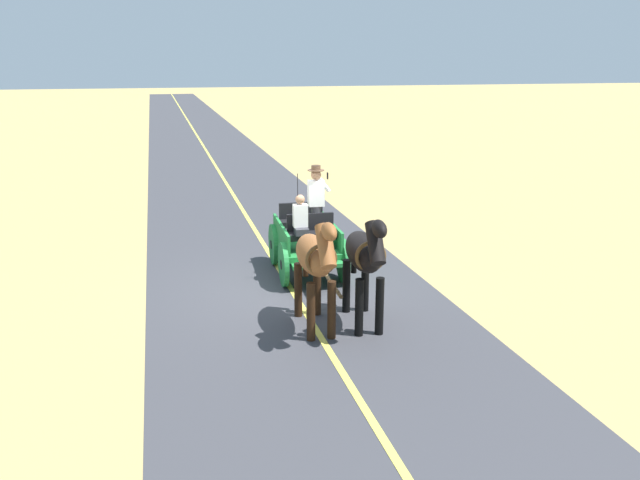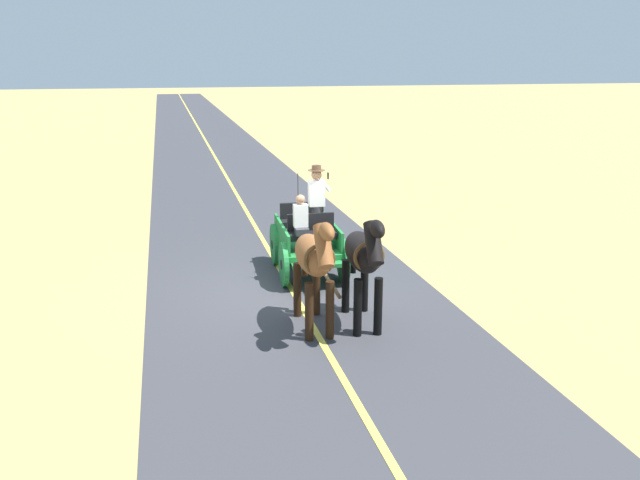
{
  "view_description": "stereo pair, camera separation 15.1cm",
  "coord_description": "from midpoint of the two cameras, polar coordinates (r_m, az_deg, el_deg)",
  "views": [
    {
      "loc": [
        2.54,
        12.34,
        4.67
      ],
      "look_at": [
        -0.58,
        0.36,
        1.1
      ],
      "focal_mm": 35.22,
      "sensor_mm": 36.0,
      "label": 1
    },
    {
      "loc": [
        2.4,
        12.37,
        4.67
      ],
      "look_at": [
        -0.58,
        0.36,
        1.1
      ],
      "focal_mm": 35.22,
      "sensor_mm": 36.0,
      "label": 2
    }
  ],
  "objects": [
    {
      "name": "ground_plane",
      "position": [
        13.44,
        -2.44,
        -4.26
      ],
      "size": [
        200.0,
        200.0,
        0.0
      ],
      "primitive_type": "plane",
      "color": "tan"
    },
    {
      "name": "road_surface",
      "position": [
        13.44,
        -2.44,
        -4.24
      ],
      "size": [
        5.93,
        160.0,
        0.01
      ],
      "primitive_type": "cube",
      "color": "#38383D",
      "rests_on": "ground"
    },
    {
      "name": "road_centre_stripe",
      "position": [
        13.43,
        -2.44,
        -4.22
      ],
      "size": [
        0.12,
        160.0,
        0.0
      ],
      "primitive_type": "cube",
      "color": "#DBCC4C",
      "rests_on": "road_surface"
    },
    {
      "name": "horse_drawn_carriage",
      "position": [
        14.0,
        -0.79,
        0.11
      ],
      "size": [
        1.5,
        4.51,
        2.5
      ],
      "color": "#1E7233",
      "rests_on": "ground"
    },
    {
      "name": "horse_near_side",
      "position": [
        11.13,
        4.35,
        -1.45
      ],
      "size": [
        0.7,
        2.14,
        2.21
      ],
      "color": "black",
      "rests_on": "ground"
    },
    {
      "name": "horse_off_side",
      "position": [
        10.93,
        -0.14,
        -1.74
      ],
      "size": [
        0.59,
        2.13,
        2.21
      ],
      "color": "brown",
      "rests_on": "ground"
    }
  ]
}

